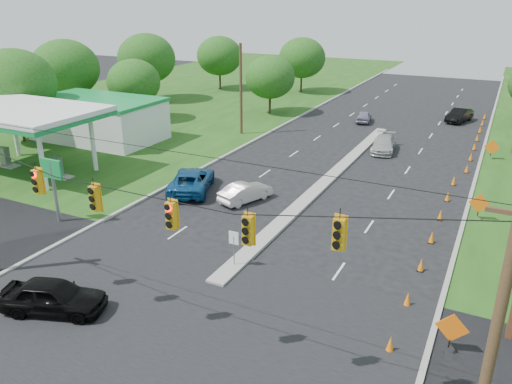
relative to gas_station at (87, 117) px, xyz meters
The scene contains 40 objects.
ground 31.23m from the gas_station, 40.57° to the right, with size 160.00×160.00×0.00m, color black.
grass_left 6.87m from the gas_station, behind, with size 40.00×160.00×0.06m, color #1E4714.
cross_street 31.23m from the gas_station, 40.57° to the right, with size 160.00×14.00×0.02m, color black.
curb_left 16.89m from the gas_station, 35.78° to the left, with size 0.25×110.00×0.16m, color gray.
curb_right 35.22m from the gas_station, 16.13° to the left, with size 0.25×110.00×0.16m, color gray.
median 23.79m from the gas_station, ahead, with size 1.00×34.00×0.18m, color gray.
median_sign 27.62m from the gas_station, 31.07° to the right, with size 0.55×0.06×2.05m.
signal_span 31.83m from the gas_station, 42.00° to the right, with size 25.60×0.32×9.00m.
utility_pole_far_left 14.93m from the gas_station, 41.21° to the left, with size 0.28×0.28×9.00m, color #422D1C.
gas_station is the anchor object (origin of this frame).
cone_0 36.73m from the gas_station, 28.05° to the right, with size 0.32×0.32×0.70m, color orange.
cone_1 35.23m from the gas_station, 23.01° to the right, with size 0.32×0.32×0.70m, color orange.
cone_2 34.01m from the gas_station, 17.57° to the right, with size 0.32×0.32×0.70m, color orange.
cone_3 33.13m from the gas_station, 11.77° to the right, with size 0.32×0.32×0.70m, color orange.
cone_4 32.60m from the gas_station, ahead, with size 0.32×0.32×0.70m, color orange.
cone_5 32.44m from the gas_station, ahead, with size 0.32×0.32×0.70m, color orange.
cone_6 32.65m from the gas_station, ahead, with size 0.32×0.32×0.70m, color orange.
cone_7 33.82m from the gas_station, 12.42° to the left, with size 0.32×0.32×0.70m, color orange.
cone_8 34.74m from the gas_station, 18.08° to the left, with size 0.32×0.32×0.70m, color orange.
cone_9 35.98m from the gas_station, 23.39° to the left, with size 0.32×0.32×0.70m, color orange.
cone_10 37.50m from the gas_station, 28.31° to the left, with size 0.32×0.32×0.70m, color orange.
cone_11 39.28m from the gas_station, 32.82° to the left, with size 0.32×0.32×0.70m, color orange.
cone_12 41.28m from the gas_station, 36.91° to the left, with size 0.32×0.32×0.70m, color orange.
cone_13 43.47m from the gas_station, 40.61° to the left, with size 0.32×0.32×0.70m, color orange.
work_sign_0 38.11m from the gas_station, 25.25° to the right, with size 1.27×0.58×1.37m.
work_sign_1 34.54m from the gas_station, ahead, with size 1.27×0.58×1.37m.
work_sign_2 36.42m from the gas_station, 18.85° to the left, with size 1.27×0.58×1.37m.
tree_1 7.38m from the gas_station, 160.57° to the right, with size 7.56×7.56×8.82m.
tree_2 10.19m from the gas_station, 103.60° to the left, with size 5.88×5.88×6.86m.
tree_3 21.66m from the gas_station, 112.93° to the left, with size 7.56×7.56×8.82m.
tree_4 32.14m from the gas_station, 97.82° to the left, with size 6.72×6.72×7.84m.
tree_5 22.05m from the gas_station, 63.99° to the left, with size 5.88×5.88×6.86m.
tree_6 35.67m from the gas_station, 77.60° to the left, with size 6.72×6.72×7.84m.
tree_14 13.29m from the gas_station, 143.18° to the left, with size 7.56×7.56×8.82m.
black_sedan 28.19m from the gas_station, 49.11° to the right, with size 1.86×4.62×1.57m, color black.
white_sedan 20.91m from the gas_station, 16.67° to the right, with size 1.40×4.00×1.32m, color beige.
blue_pickup 16.73m from the gas_station, 21.00° to the right, with size 2.68×5.81×1.62m, color navy.
silver_car_far 27.59m from the gas_station, 21.65° to the left, with size 1.93×4.75×1.38m, color #A8A8A8.
silver_car_oncoming 29.41m from the gas_station, 44.52° to the left, with size 1.50×3.72×1.27m, color gray.
dark_car_receding 39.78m from the gas_station, 39.98° to the left, with size 1.59×4.57×1.50m, color black.
Camera 1 is at (11.23, -13.79, 13.12)m, focal length 35.00 mm.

